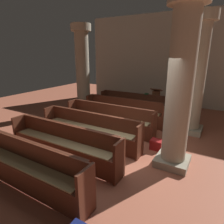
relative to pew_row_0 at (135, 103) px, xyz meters
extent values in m
plane|color=#AD5B42|center=(1.19, -3.46, -0.50)|extent=(19.20, 19.20, 0.00)
cube|color=beige|center=(1.19, 2.62, 1.75)|extent=(10.00, 0.16, 4.50)
cube|color=#562819|center=(0.00, -0.01, -0.02)|extent=(3.13, 0.38, 0.05)
cube|color=#562819|center=(0.00, 0.16, 0.21)|extent=(3.13, 0.04, 0.41)
cube|color=#492215|center=(0.00, 0.20, 0.40)|extent=(3.01, 0.06, 0.02)
cube|color=#4E2416|center=(-1.60, -0.01, -0.04)|extent=(0.06, 0.44, 0.91)
cube|color=#4E2416|center=(1.60, -0.01, -0.04)|extent=(0.06, 0.44, 0.91)
cube|color=#522618|center=(0.00, -0.19, -0.26)|extent=(3.13, 0.03, 0.43)
cube|color=tan|center=(0.00, -0.03, 0.02)|extent=(2.88, 0.32, 0.02)
cube|color=#562819|center=(0.00, -1.12, -0.02)|extent=(3.13, 0.38, 0.05)
cube|color=#562819|center=(0.00, -0.95, 0.21)|extent=(3.13, 0.04, 0.41)
cube|color=#492215|center=(0.00, -0.90, 0.40)|extent=(3.01, 0.06, 0.02)
cube|color=#4E2416|center=(-1.60, -1.12, -0.04)|extent=(0.06, 0.44, 0.91)
cube|color=#4E2416|center=(1.60, -1.12, -0.04)|extent=(0.06, 0.44, 0.91)
cube|color=#522618|center=(0.00, -1.29, -0.26)|extent=(3.13, 0.03, 0.43)
cube|color=tan|center=(0.00, -1.14, 0.02)|extent=(2.88, 0.32, 0.02)
cube|color=#562819|center=(0.00, -2.22, -0.02)|extent=(3.13, 0.38, 0.05)
cube|color=#562819|center=(0.00, -2.05, 0.21)|extent=(3.13, 0.04, 0.41)
cube|color=#492215|center=(0.00, -2.00, 0.40)|extent=(3.01, 0.06, 0.02)
cube|color=#4E2416|center=(-1.60, -2.22, -0.04)|extent=(0.06, 0.44, 0.91)
cube|color=#4E2416|center=(1.60, -2.22, -0.04)|extent=(0.06, 0.44, 0.91)
cube|color=#522618|center=(0.00, -2.39, -0.26)|extent=(3.13, 0.03, 0.43)
cube|color=tan|center=(0.00, -2.24, 0.02)|extent=(2.88, 0.32, 0.02)
cube|color=#562819|center=(0.00, -3.32, -0.02)|extent=(3.13, 0.38, 0.05)
cube|color=#562819|center=(0.00, -3.15, 0.21)|extent=(3.13, 0.05, 0.41)
cube|color=#492215|center=(0.00, -3.11, 0.40)|extent=(3.01, 0.06, 0.02)
cube|color=#4E2416|center=(-1.60, -3.32, -0.04)|extent=(0.06, 0.44, 0.91)
cube|color=#4E2416|center=(1.60, -3.32, -0.04)|extent=(0.06, 0.44, 0.91)
cube|color=#522618|center=(0.00, -3.50, -0.26)|extent=(3.13, 0.03, 0.43)
cube|color=tan|center=(0.00, -3.34, 0.02)|extent=(2.88, 0.32, 0.02)
cube|color=#562819|center=(0.00, -4.43, -0.02)|extent=(3.13, 0.38, 0.05)
cube|color=#562819|center=(0.00, -4.26, 0.21)|extent=(3.13, 0.04, 0.41)
cube|color=#492215|center=(0.00, -4.21, 0.40)|extent=(3.01, 0.06, 0.02)
cube|color=#4E2416|center=(-1.60, -4.43, -0.04)|extent=(0.06, 0.44, 0.91)
cube|color=#4E2416|center=(1.60, -4.43, -0.04)|extent=(0.06, 0.44, 0.91)
cube|color=#522618|center=(0.00, -4.60, -0.26)|extent=(3.13, 0.03, 0.43)
cube|color=tan|center=(0.00, -4.45, 0.02)|extent=(2.88, 0.32, 0.02)
cube|color=#562819|center=(0.00, -5.53, -0.02)|extent=(3.13, 0.38, 0.05)
cube|color=#562819|center=(0.00, -5.36, 0.21)|extent=(3.13, 0.04, 0.41)
cube|color=#492215|center=(0.00, -5.31, 0.40)|extent=(3.01, 0.06, 0.02)
cube|color=#4E2416|center=(1.60, -5.53, -0.04)|extent=(0.06, 0.44, 0.91)
cube|color=#522618|center=(0.00, -5.70, -0.26)|extent=(3.13, 0.03, 0.43)
cube|color=tan|center=(0.00, -5.55, 0.02)|extent=(2.88, 0.32, 0.02)
cube|color=#9F967E|center=(2.42, -0.85, -0.41)|extent=(0.81, 0.81, 0.18)
cylinder|color=#ADA389|center=(2.42, -0.85, 1.34)|extent=(0.60, 0.60, 3.31)
cylinder|color=#B6AB90|center=(2.42, -0.85, 3.14)|extent=(0.87, 0.87, 0.30)
cube|color=#9F967E|center=(-2.37, -0.56, -0.41)|extent=(0.81, 0.81, 0.18)
cylinder|color=#ADA389|center=(-2.37, -0.56, 1.34)|extent=(0.60, 0.60, 3.31)
cylinder|color=#B6AB90|center=(-2.37, -0.56, 3.14)|extent=(0.87, 0.87, 0.30)
cube|color=#9F967E|center=(2.42, -3.22, -0.41)|extent=(0.76, 0.76, 0.18)
cylinder|color=#ADA389|center=(2.42, -3.22, 1.34)|extent=(0.56, 0.56, 3.31)
cube|color=brown|center=(0.63, 0.91, -0.47)|extent=(0.45, 0.45, 0.06)
cube|color=brown|center=(0.63, 0.91, -0.02)|extent=(0.28, 0.28, 0.95)
cube|color=brown|center=(0.63, 0.91, 0.51)|extent=(0.48, 0.35, 0.15)
cube|color=#194723|center=(0.43, 0.20, 0.43)|extent=(0.14, 0.22, 0.03)
cube|color=maroon|center=(1.84, -2.66, -0.36)|extent=(0.33, 0.28, 0.28)
camera|label=1|loc=(3.23, -7.51, 2.10)|focal=30.81mm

